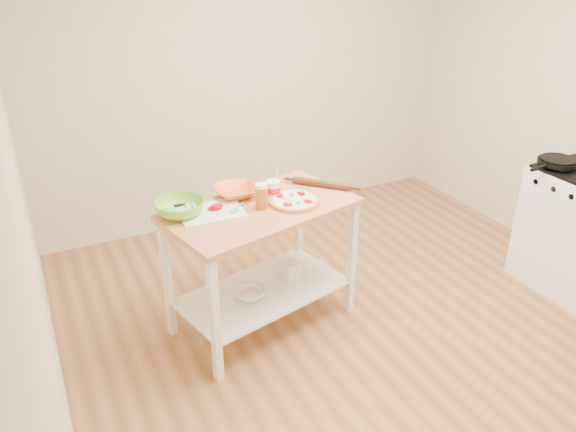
% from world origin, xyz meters
% --- Properties ---
extents(room_shell, '(4.04, 4.54, 2.74)m').
position_xyz_m(room_shell, '(0.00, 0.00, 1.35)').
color(room_shell, '#A86D3E').
rests_on(room_shell, ground).
extents(prep_island, '(1.34, 0.93, 0.90)m').
position_xyz_m(prep_island, '(-0.65, 0.56, 0.65)').
color(prep_island, tan).
rests_on(prep_island, ground).
extents(skillet, '(0.46, 0.29, 0.03)m').
position_xyz_m(skillet, '(1.55, 0.15, 0.98)').
color(skillet, black).
rests_on(skillet, gas_stove).
extents(pizza, '(0.33, 0.33, 0.05)m').
position_xyz_m(pizza, '(-0.43, 0.52, 0.92)').
color(pizza, tan).
rests_on(pizza, prep_island).
extents(cutting_board, '(0.42, 0.32, 0.04)m').
position_xyz_m(cutting_board, '(-0.96, 0.63, 0.91)').
color(cutting_board, white).
rests_on(cutting_board, prep_island).
extents(spatula, '(0.13, 0.12, 0.01)m').
position_xyz_m(spatula, '(-0.80, 0.58, 0.92)').
color(spatula, '#36B4A9').
rests_on(spatula, cutting_board).
extents(knife, '(0.27, 0.04, 0.01)m').
position_xyz_m(knife, '(-1.06, 0.78, 0.92)').
color(knife, silver).
rests_on(knife, cutting_board).
extents(orange_bowl, '(0.31, 0.31, 0.07)m').
position_xyz_m(orange_bowl, '(-0.73, 0.79, 0.94)').
color(orange_bowl, orange).
rests_on(orange_bowl, prep_island).
extents(green_bowl, '(0.34, 0.34, 0.10)m').
position_xyz_m(green_bowl, '(-1.14, 0.68, 0.95)').
color(green_bowl, '#75C733').
rests_on(green_bowl, prep_island).
extents(beer_pint, '(0.08, 0.08, 0.17)m').
position_xyz_m(beer_pint, '(-0.65, 0.54, 0.98)').
color(beer_pint, '#AA591B').
rests_on(beer_pint, prep_island).
extents(yogurt_tub, '(0.10, 0.10, 0.21)m').
position_xyz_m(yogurt_tub, '(-0.51, 0.66, 0.96)').
color(yogurt_tub, white).
rests_on(yogurt_tub, prep_island).
extents(rolling_pin, '(0.33, 0.33, 0.05)m').
position_xyz_m(rolling_pin, '(-0.14, 0.67, 0.92)').
color(rolling_pin, '#562813').
rests_on(rolling_pin, prep_island).
extents(shelf_glass_bowl, '(0.28, 0.28, 0.07)m').
position_xyz_m(shelf_glass_bowl, '(-0.76, 0.52, 0.29)').
color(shelf_glass_bowl, silver).
rests_on(shelf_glass_bowl, prep_island).
extents(shelf_bin, '(0.15, 0.15, 0.13)m').
position_xyz_m(shelf_bin, '(-0.41, 0.63, 0.32)').
color(shelf_bin, white).
rests_on(shelf_bin, prep_island).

